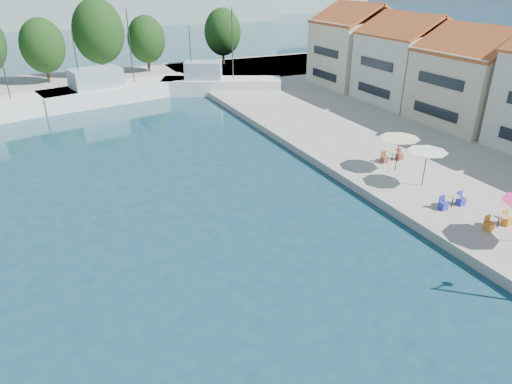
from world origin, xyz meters
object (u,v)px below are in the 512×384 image
trawler_03 (117,91)px  trawler_04 (219,85)px  umbrella_white (427,155)px  umbrella_cream (399,142)px

trawler_03 → trawler_04: same height
umbrella_white → umbrella_cream: 2.85m
trawler_03 → trawler_04: (11.73, -1.90, 0.00)m
trawler_03 → umbrella_white: bearing=-79.2°
trawler_03 → umbrella_white: (13.74, -33.93, 1.65)m
trawler_03 → trawler_04: bearing=-20.5°
trawler_04 → umbrella_cream: trawler_04 is taller
umbrella_cream → trawler_03: bearing=114.2°
trawler_04 → umbrella_cream: 29.31m
trawler_03 → umbrella_white: 36.64m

